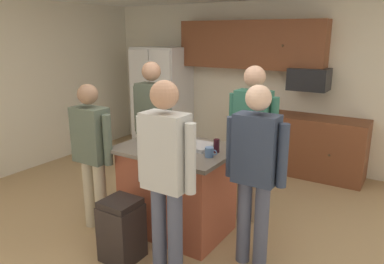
# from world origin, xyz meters

# --- Properties ---
(floor) EXTENTS (7.04, 7.04, 0.00)m
(floor) POSITION_xyz_m (0.00, 0.00, 0.00)
(floor) COLOR tan
(floor) RESTS_ON ground
(back_wall) EXTENTS (6.40, 0.10, 2.60)m
(back_wall) POSITION_xyz_m (0.00, 2.80, 1.30)
(back_wall) COLOR beige
(back_wall) RESTS_ON ground
(cabinet_run_upper) EXTENTS (2.40, 0.38, 0.75)m
(cabinet_run_upper) POSITION_xyz_m (-0.40, 2.60, 1.93)
(cabinet_run_upper) COLOR brown
(cabinet_run_lower) EXTENTS (1.80, 0.63, 0.90)m
(cabinet_run_lower) POSITION_xyz_m (0.60, 2.48, 0.45)
(cabinet_run_lower) COLOR brown
(cabinet_run_lower) RESTS_ON ground
(refrigerator) EXTENTS (0.92, 0.76, 1.87)m
(refrigerator) POSITION_xyz_m (-2.00, 2.38, 0.93)
(refrigerator) COLOR white
(refrigerator) RESTS_ON ground
(microwave_over_range) EXTENTS (0.56, 0.40, 0.32)m
(microwave_over_range) POSITION_xyz_m (0.60, 2.50, 1.45)
(microwave_over_range) COLOR black
(kitchen_island) EXTENTS (1.20, 0.89, 0.96)m
(kitchen_island) POSITION_xyz_m (-0.06, 0.02, 0.48)
(kitchen_island) COLOR #9E4C33
(kitchen_island) RESTS_ON ground
(person_elder_center) EXTENTS (0.57, 0.23, 1.76)m
(person_elder_center) POSITION_xyz_m (0.32, -0.70, 1.02)
(person_elder_center) COLOR #4C5166
(person_elder_center) RESTS_ON ground
(person_guest_by_door) EXTENTS (0.57, 0.22, 1.61)m
(person_guest_by_door) POSITION_xyz_m (-0.86, -0.41, 0.92)
(person_guest_by_door) COLOR tan
(person_guest_by_door) RESTS_ON ground
(person_host_foreground) EXTENTS (0.57, 0.23, 1.78)m
(person_host_foreground) POSITION_xyz_m (-0.78, 0.54, 1.03)
(person_host_foreground) COLOR #4C5166
(person_host_foreground) RESTS_ON ground
(person_guest_right) EXTENTS (0.57, 0.23, 1.78)m
(person_guest_right) POSITION_xyz_m (0.51, 0.66, 1.04)
(person_guest_right) COLOR tan
(person_guest_right) RESTS_ON ground
(person_guest_left) EXTENTS (0.57, 0.22, 1.69)m
(person_guest_left) POSITION_xyz_m (0.87, -0.12, 0.98)
(person_guest_left) COLOR #4C5166
(person_guest_left) RESTS_ON ground
(glass_stout_tall) EXTENTS (0.06, 0.06, 0.14)m
(glass_stout_tall) POSITION_xyz_m (0.37, 0.09, 1.02)
(glass_stout_tall) COLOR black
(glass_stout_tall) RESTS_ON kitchen_island
(mug_ceramic_white) EXTENTS (0.13, 0.09, 0.10)m
(mug_ceramic_white) POSITION_xyz_m (-0.45, -0.00, 1.01)
(mug_ceramic_white) COLOR #4C6B99
(mug_ceramic_white) RESTS_ON kitchen_island
(glass_short_whisky) EXTENTS (0.07, 0.07, 0.16)m
(glass_short_whisky) POSITION_xyz_m (-0.15, -0.10, 1.04)
(glass_short_whisky) COLOR black
(glass_short_whisky) RESTS_ON kitchen_island
(mug_blue_stoneware) EXTENTS (0.13, 0.08, 0.10)m
(mug_blue_stoneware) POSITION_xyz_m (0.38, -0.07, 1.00)
(mug_blue_stoneware) COLOR #4C6B99
(mug_blue_stoneware) RESTS_ON kitchen_island
(serving_tray) EXTENTS (0.44, 0.30, 0.04)m
(serving_tray) POSITION_xyz_m (0.06, 0.11, 0.98)
(serving_tray) COLOR #B7B7BC
(serving_tray) RESTS_ON kitchen_island
(trash_bin) EXTENTS (0.34, 0.34, 0.61)m
(trash_bin) POSITION_xyz_m (-0.21, -0.70, 0.30)
(trash_bin) COLOR black
(trash_bin) RESTS_ON ground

